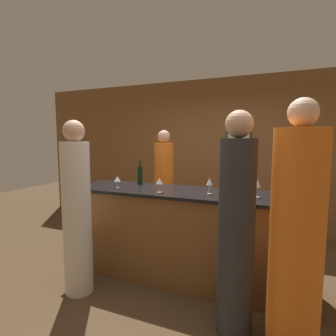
{
  "coord_description": "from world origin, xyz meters",
  "views": [
    {
      "loc": [
        0.97,
        -2.87,
        1.66
      ],
      "look_at": [
        -0.25,
        0.1,
        1.32
      ],
      "focal_mm": 28.0,
      "sensor_mm": 36.0,
      "label": 1
    }
  ],
  "objects": [
    {
      "name": "guest_0",
      "position": [
        0.69,
        -0.7,
        0.9
      ],
      "size": [
        0.3,
        0.3,
        1.9
      ],
      "color": "#2D2D33",
      "rests_on": "ground_plane"
    },
    {
      "name": "bartender",
      "position": [
        -0.62,
        0.85,
        0.85
      ],
      "size": [
        0.3,
        0.3,
        1.81
      ],
      "rotation": [
        0.0,
        0.0,
        3.14
      ],
      "color": "orange",
      "rests_on": "ground_plane"
    },
    {
      "name": "ice_bucket",
      "position": [
        1.21,
        0.19,
        1.17
      ],
      "size": [
        0.19,
        0.19,
        0.2
      ],
      "color": "silver",
      "rests_on": "bar_counter"
    },
    {
      "name": "wine_glass_4",
      "position": [
        -0.23,
        -0.2,
        1.19
      ],
      "size": [
        0.08,
        0.08,
        0.16
      ],
      "color": "silver",
      "rests_on": "bar_counter"
    },
    {
      "name": "wine_glass_1",
      "position": [
        0.31,
        -0.06,
        1.2
      ],
      "size": [
        0.07,
        0.07,
        0.18
      ],
      "color": "silver",
      "rests_on": "bar_counter"
    },
    {
      "name": "back_wall",
      "position": [
        0.0,
        2.09,
        1.4
      ],
      "size": [
        8.0,
        0.08,
        2.8
      ],
      "color": "brown",
      "rests_on": "ground_plane"
    },
    {
      "name": "wine_glass_3",
      "position": [
        -0.83,
        -0.15,
        1.18
      ],
      "size": [
        0.08,
        0.08,
        0.15
      ],
      "color": "silver",
      "rests_on": "bar_counter"
    },
    {
      "name": "ground_plane",
      "position": [
        0.0,
        0.0,
        0.0
      ],
      "size": [
        14.0,
        14.0,
        0.0
      ],
      "primitive_type": "plane",
      "color": "#4C3823"
    },
    {
      "name": "bar_counter",
      "position": [
        0.0,
        0.0,
        0.54
      ],
      "size": [
        2.81,
        0.75,
        1.07
      ],
      "color": "brown",
      "rests_on": "ground_plane"
    },
    {
      "name": "wine_bottle_0",
      "position": [
        -0.75,
        0.29,
        1.19
      ],
      "size": [
        0.07,
        0.07,
        0.31
      ],
      "color": "black",
      "rests_on": "bar_counter"
    },
    {
      "name": "guest_2",
      "position": [
        -0.97,
        -0.71,
        0.89
      ],
      "size": [
        0.3,
        0.3,
        1.87
      ],
      "color": "silver",
      "rests_on": "ground_plane"
    },
    {
      "name": "wine_glass_2",
      "position": [
        0.57,
        -0.28,
        1.19
      ],
      "size": [
        0.08,
        0.08,
        0.16
      ],
      "color": "silver",
      "rests_on": "bar_counter"
    },
    {
      "name": "wine_glass_0",
      "position": [
        0.81,
        -0.04,
        1.21
      ],
      "size": [
        0.06,
        0.06,
        0.18
      ],
      "color": "silver",
      "rests_on": "bar_counter"
    },
    {
      "name": "wine_glass_5",
      "position": [
        0.74,
        -0.1,
        1.19
      ],
      "size": [
        0.07,
        0.07,
        0.16
      ],
      "color": "silver",
      "rests_on": "bar_counter"
    },
    {
      "name": "guest_1",
      "position": [
        1.14,
        -0.75,
        0.91
      ],
      "size": [
        0.39,
        0.39,
        1.96
      ],
      "color": "orange",
      "rests_on": "ground_plane"
    }
  ]
}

